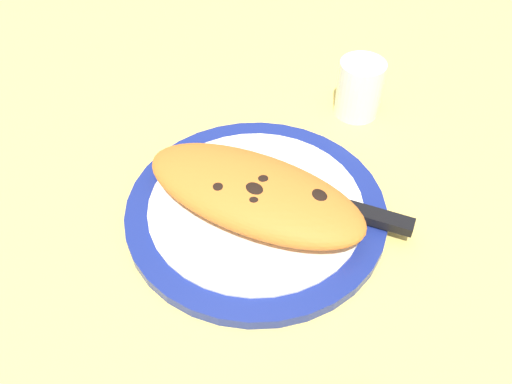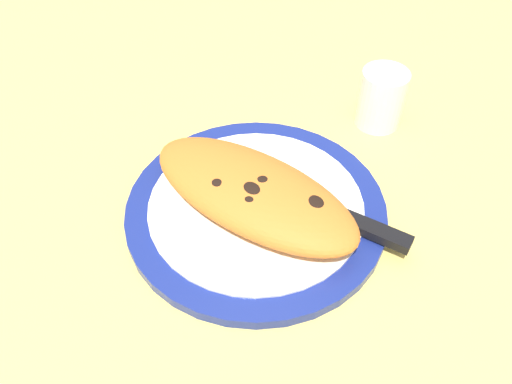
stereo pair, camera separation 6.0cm
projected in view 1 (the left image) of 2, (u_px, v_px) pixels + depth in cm
name	position (u px, v px, depth cm)	size (l,w,h in cm)	color
ground_plane	(256.00, 221.00, 63.57)	(150.00, 150.00, 3.00)	#EACC60
plate	(256.00, 209.00, 61.88)	(31.20, 31.20, 1.73)	navy
calzone	(254.00, 193.00, 59.13)	(28.69, 15.95, 4.86)	orange
fork	(215.00, 246.00, 56.63)	(15.15, 2.25, 0.40)	silver
knife	(350.00, 210.00, 59.82)	(21.07, 7.10, 1.20)	silver
water_glass	(358.00, 91.00, 73.51)	(6.40, 6.40, 8.29)	silver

